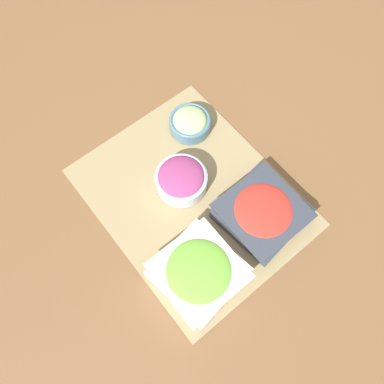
% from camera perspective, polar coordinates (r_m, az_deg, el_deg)
% --- Properties ---
extents(ground_plane, '(3.00, 3.00, 0.00)m').
position_cam_1_polar(ground_plane, '(0.98, -0.00, -0.77)').
color(ground_plane, brown).
extents(placemat, '(0.56, 0.45, 0.00)m').
position_cam_1_polar(placemat, '(0.98, -0.00, -0.73)').
color(placemat, '#937F56').
rests_on(placemat, ground_plane).
extents(onion_bowl, '(0.13, 0.13, 0.07)m').
position_cam_1_polar(onion_bowl, '(0.96, -1.53, 2.07)').
color(onion_bowl, silver).
rests_on(onion_bowl, placemat).
extents(cucumber_bowl, '(0.11, 0.11, 0.06)m').
position_cam_1_polar(cucumber_bowl, '(1.05, -0.31, 10.60)').
color(cucumber_bowl, slate).
rests_on(cucumber_bowl, placemat).
extents(tomato_bowl, '(0.20, 0.20, 0.06)m').
position_cam_1_polar(tomato_bowl, '(0.95, 10.64, -3.07)').
color(tomato_bowl, '#333842').
rests_on(tomato_bowl, placemat).
extents(lettuce_bowl, '(0.20, 0.20, 0.07)m').
position_cam_1_polar(lettuce_bowl, '(0.88, 1.01, -12.13)').
color(lettuce_bowl, white).
rests_on(lettuce_bowl, placemat).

